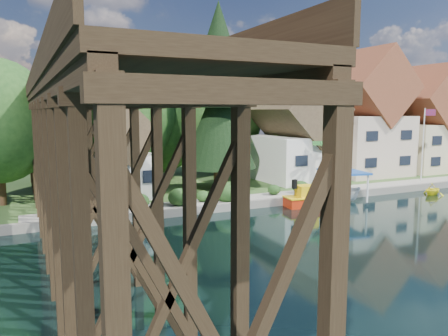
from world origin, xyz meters
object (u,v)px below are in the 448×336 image
(house_right, at_px, (422,126))
(flagpole, at_px, (425,137))
(house_left, at_px, (296,135))
(house_center, at_px, (361,121))
(boat_white_a, at_px, (310,201))
(shed, at_px, (123,157))
(tugboat, at_px, (305,198))
(trestle_bridge, at_px, (71,149))
(boat_yellow, at_px, (433,188))
(boat_canopy, at_px, (343,189))
(palm_tree, at_px, (329,145))
(conifer, at_px, (219,101))

(house_right, distance_m, flagpole, 9.90)
(house_left, distance_m, house_center, 9.10)
(boat_white_a, bearing_deg, house_center, -45.28)
(house_left, bearing_deg, shed, -175.23)
(flagpole, height_order, boat_white_a, flagpole)
(house_left, relative_size, tugboat, 3.31)
(shed, relative_size, boat_white_a, 2.19)
(house_right, relative_size, shed, 1.59)
(house_center, xyz_separation_m, tugboat, (-14.37, -9.73, -5.74))
(house_right, distance_m, tugboat, 25.64)
(flagpole, height_order, tugboat, flagpole)
(trestle_bridge, height_order, boat_white_a, trestle_bridge)
(boat_white_a, xyz_separation_m, boat_yellow, (12.73, -1.10, 0.23))
(boat_white_a, relative_size, boat_canopy, 0.79)
(shed, relative_size, boat_yellow, 3.47)
(house_left, relative_size, boat_white_a, 3.08)
(house_left, bearing_deg, trestle_bridge, -154.79)
(shed, distance_m, boat_canopy, 18.38)
(shed, xyz_separation_m, boat_white_a, (13.30, -7.50, -3.46))
(boat_yellow, bearing_deg, trestle_bridge, 79.30)
(tugboat, bearing_deg, palm_tree, 37.38)
(house_center, bearing_deg, trestle_bridge, -160.51)
(conifer, xyz_separation_m, boat_canopy, (8.08, -7.20, -7.29))
(house_left, distance_m, boat_canopy, 10.05)
(house_center, relative_size, conifer, 0.84)
(house_left, height_order, house_center, house_center)
(house_left, bearing_deg, boat_white_a, -117.60)
(house_center, bearing_deg, flagpole, -76.53)
(house_left, bearing_deg, tugboat, -120.19)
(house_center, relative_size, house_right, 1.12)
(house_center, distance_m, shed, 27.20)
(flagpole, bearing_deg, boat_yellow, -127.83)
(palm_tree, height_order, boat_canopy, palm_tree)
(shed, distance_m, conifer, 9.62)
(house_center, bearing_deg, house_left, -176.82)
(boat_canopy, relative_size, boat_yellow, 2.01)
(trestle_bridge, xyz_separation_m, tugboat, (17.63, 1.60, -4.67))
(conifer, bearing_deg, shed, 177.34)
(boat_canopy, bearing_deg, flagpole, 11.35)
(boat_white_a, bearing_deg, shed, 70.56)
(house_center, xyz_separation_m, boat_white_a, (-13.70, -9.50, -6.05))
(trestle_bridge, xyz_separation_m, house_right, (41.00, 10.83, 0.43))
(tugboat, bearing_deg, trestle_bridge, -174.82)
(house_left, bearing_deg, palm_tree, -85.31)
(tugboat, bearing_deg, house_right, 21.55)
(boat_white_a, height_order, boat_canopy, boat_canopy)
(house_left, relative_size, house_center, 0.79)
(house_right, xyz_separation_m, boat_canopy, (-19.48, -9.09, -4.64))
(house_center, bearing_deg, house_right, -3.18)
(conifer, distance_m, boat_yellow, 20.93)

